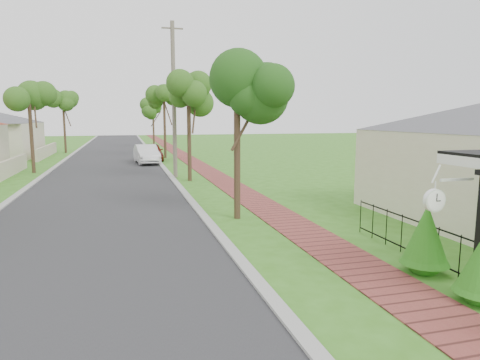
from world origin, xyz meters
name	(u,v)px	position (x,y,z in m)	size (l,w,h in m)	color
ground	(239,306)	(0.00, 0.00, 0.00)	(160.00, 160.00, 0.00)	#37721B
road	(107,174)	(-3.00, 20.00, 0.00)	(7.00, 120.00, 0.02)	#28282B
kerb_right	(167,172)	(0.65, 20.00, 0.00)	(0.30, 120.00, 0.10)	#9E9E99
kerb_left	(43,177)	(-6.65, 20.00, 0.00)	(0.30, 120.00, 0.10)	#9E9E99
sidewalk	(207,171)	(3.25, 20.00, 0.00)	(1.50, 120.00, 0.03)	brown
picket_fence	(460,256)	(4.90, 0.00, 0.53)	(0.03, 8.02, 1.00)	black
street_trees	(109,103)	(-2.87, 26.84, 4.54)	(10.70, 37.65, 5.89)	#382619
parked_car_red	(152,152)	(0.25, 28.06, 0.70)	(1.65, 4.10, 1.40)	#5E180E
parked_car_white	(147,154)	(-0.32, 25.65, 0.71)	(1.50, 4.29, 1.41)	white
near_tree	(237,96)	(1.74, 6.73, 4.17)	(2.04, 2.04, 5.24)	#382619
utility_pole	(174,100)	(0.90, 17.60, 4.45)	(1.20, 0.24, 8.79)	#726559
station_clock	(436,199)	(3.69, -0.60, 1.95)	(1.07, 0.13, 0.63)	white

